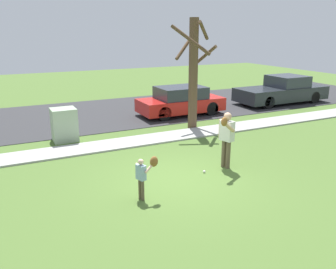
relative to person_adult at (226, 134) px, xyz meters
name	(u,v)px	position (x,y,z in m)	size (l,w,h in m)	color
ground_plane	(133,143)	(-1.61, 3.41, -1.02)	(48.00, 48.00, 0.00)	#4C6B2D
sidewalk_strip	(132,142)	(-1.61, 3.51, -0.99)	(36.00, 1.20, 0.06)	#A3A39E
road_surface	(95,114)	(-1.61, 8.51, -1.01)	(36.00, 6.80, 0.02)	#2D2D30
person_adult	(226,134)	(0.00, 0.00, 0.00)	(0.65, 0.74, 1.66)	brown
person_child	(144,172)	(-2.89, -0.81, -0.33)	(0.53, 0.36, 1.07)	brown
baseball	(204,172)	(-0.75, -0.06, -0.99)	(0.07, 0.07, 0.07)	white
utility_cabinet	(64,125)	(-3.69, 4.82, -0.42)	(0.86, 0.79, 1.20)	#9EB293
street_tree_near	(193,71)	(1.38, 4.30, 1.32)	(1.84, 1.88, 4.37)	brown
parked_hatchback_red	(181,101)	(2.05, 6.60, -0.37)	(4.00, 1.75, 1.33)	red
parked_pickup_dark	(282,91)	(8.40, 6.63, -0.35)	(5.20, 1.95, 1.48)	#23282D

